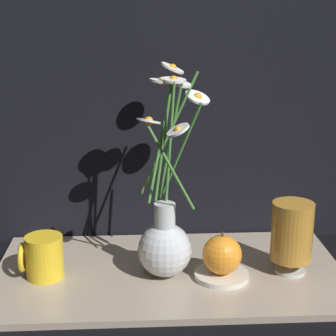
{
  "coord_description": "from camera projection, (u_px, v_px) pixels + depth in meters",
  "views": [
    {
      "loc": [
        -0.06,
        -0.95,
        0.48
      ],
      "look_at": [
        -0.0,
        0.0,
        0.21
      ],
      "focal_mm": 60.0,
      "sensor_mm": 36.0,
      "label": 1
    }
  ],
  "objects": [
    {
      "name": "ground_plane",
      "position": [
        170.0,
        276.0,
        1.05
      ],
      "size": [
        6.0,
        6.0,
        0.0
      ],
      "primitive_type": "plane",
      "color": "black"
    },
    {
      "name": "shelf",
      "position": [
        170.0,
        273.0,
        1.05
      ],
      "size": [
        0.65,
        0.35,
        0.01
      ],
      "color": "tan",
      "rests_on": "ground_plane"
    },
    {
      "name": "vase_with_flowers",
      "position": [
        165.0,
        235.0,
        1.01
      ],
      "size": [
        0.15,
        0.23,
        0.38
      ],
      "color": "silver",
      "rests_on": "shelf"
    },
    {
      "name": "yellow_mug",
      "position": [
        43.0,
        257.0,
        1.01
      ],
      "size": [
        0.08,
        0.07,
        0.08
      ],
      "color": "yellow",
      "rests_on": "shelf"
    },
    {
      "name": "tea_glass",
      "position": [
        292.0,
        233.0,
        1.02
      ],
      "size": [
        0.08,
        0.08,
        0.13
      ],
      "color": "silver",
      "rests_on": "shelf"
    },
    {
      "name": "saucer_plate",
      "position": [
        221.0,
        275.0,
        1.01
      ],
      "size": [
        0.1,
        0.1,
        0.01
      ],
      "color": "silver",
      "rests_on": "shelf"
    },
    {
      "name": "orange_fruit",
      "position": [
        222.0,
        255.0,
        1.0
      ],
      "size": [
        0.07,
        0.07,
        0.08
      ],
      "color": "orange",
      "rests_on": "saucer_plate"
    }
  ]
}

